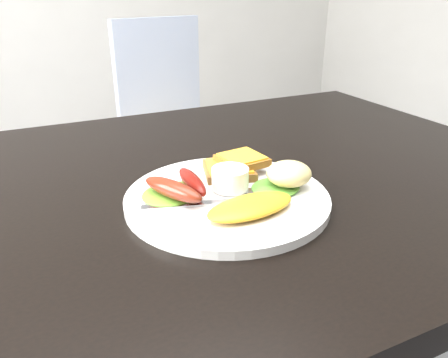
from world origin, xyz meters
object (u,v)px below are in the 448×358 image
object	(u,v)px
dining_chair	(175,139)
person	(15,105)
dining_table	(196,189)
plate	(227,198)

from	to	relation	value
dining_chair	person	distance (m)	0.70
dining_chair	dining_table	bearing A→B (deg)	-117.84
dining_table	person	size ratio (longest dim) A/B	0.83
person	plate	bearing A→B (deg)	101.08
plate	dining_table	bearing A→B (deg)	94.83
dining_table	plate	size ratio (longest dim) A/B	4.20
dining_chair	plate	distance (m)	1.21
dining_table	dining_chair	xyz separation A→B (m)	(0.32, 1.03, -0.28)
dining_table	dining_chair	bearing A→B (deg)	72.77
dining_chair	plate	xyz separation A→B (m)	(-0.31, -1.13, 0.31)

